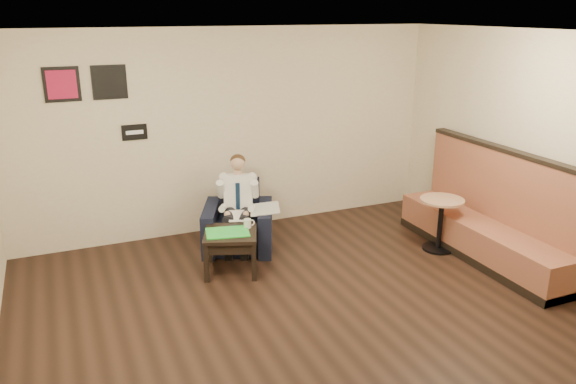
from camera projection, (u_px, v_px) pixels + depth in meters
name	position (u px, v px, depth m)	size (l,w,h in m)	color
ground	(327.00, 328.00, 5.56)	(6.00, 6.00, 0.00)	black
wall_back	(231.00, 131.00, 7.75)	(6.00, 0.02, 2.80)	beige
wall_right	(570.00, 161.00, 6.24)	(0.02, 6.00, 2.80)	beige
ceiling	(334.00, 35.00, 4.69)	(6.00, 6.00, 0.02)	white
seating_sign	(134.00, 132.00, 7.22)	(0.32, 0.02, 0.20)	black
art_print_left	(62.00, 84.00, 6.72)	(0.42, 0.03, 0.42)	#BB1743
art_print_right	(109.00, 82.00, 6.93)	(0.42, 0.03, 0.42)	black
armchair	(238.00, 217.00, 7.31)	(0.88, 0.88, 0.85)	black
seated_man	(237.00, 209.00, 7.16)	(0.55, 0.83, 1.16)	white
lap_papers	(237.00, 216.00, 7.09)	(0.19, 0.28, 0.01)	white
newspaper	(265.00, 209.00, 7.18)	(0.37, 0.46, 0.01)	silver
side_table	(231.00, 252.00, 6.70)	(0.61, 0.61, 0.50)	black
green_folder	(227.00, 232.00, 6.60)	(0.50, 0.36, 0.01)	green
coffee_mug	(247.00, 223.00, 6.75)	(0.09, 0.09, 0.11)	white
smartphone	(236.00, 226.00, 6.79)	(0.16, 0.08, 0.01)	black
banquette	(486.00, 206.00, 6.98)	(0.64, 2.66, 1.36)	brown
cafe_table	(440.00, 224.00, 7.28)	(0.56, 0.56, 0.70)	tan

